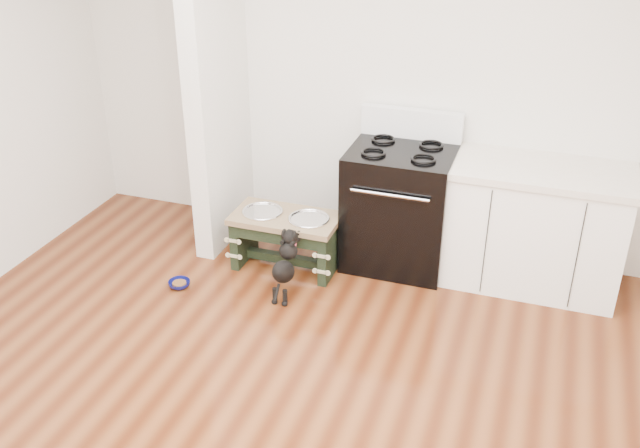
{
  "coord_description": "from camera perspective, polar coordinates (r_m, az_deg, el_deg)",
  "views": [
    {
      "loc": [
        1.24,
        -2.56,
        2.84
      ],
      "look_at": [
        -0.16,
        1.52,
        0.57
      ],
      "focal_mm": 40.0,
      "sensor_mm": 36.0,
      "label": 1
    }
  ],
  "objects": [
    {
      "name": "oven_range",
      "position": [
        5.36,
        6.39,
        1.51
      ],
      "size": [
        0.76,
        0.69,
        1.14
      ],
      "color": "black",
      "rests_on": "ground"
    },
    {
      "name": "ground",
      "position": [
        4.02,
        -5.1,
        -17.33
      ],
      "size": [
        5.0,
        5.0,
        0.0
      ],
      "primitive_type": "plane",
      "color": "#471D0C",
      "rests_on": "ground"
    },
    {
      "name": "cabinet_run",
      "position": [
        5.3,
        16.77,
        -0.23
      ],
      "size": [
        1.24,
        0.64,
        0.91
      ],
      "color": "white",
      "rests_on": "ground"
    },
    {
      "name": "partition_wall",
      "position": [
        5.45,
        -8.3,
        11.67
      ],
      "size": [
        0.15,
        0.8,
        2.7
      ],
      "primitive_type": "cube",
      "color": "silver",
      "rests_on": "ground"
    },
    {
      "name": "room_shell",
      "position": [
        3.09,
        -6.35,
        4.38
      ],
      "size": [
        5.0,
        5.0,
        5.0
      ],
      "color": "silver",
      "rests_on": "ground"
    },
    {
      "name": "floor_bowl",
      "position": [
        5.32,
        -11.19,
        -4.74
      ],
      "size": [
        0.19,
        0.19,
        0.05
      ],
      "rotation": [
        0.0,
        0.0,
        0.2
      ],
      "color": "#0B0E51",
      "rests_on": "ground"
    },
    {
      "name": "puppy",
      "position": [
        5.01,
        -2.79,
        -3.14
      ],
      "size": [
        0.14,
        0.41,
        0.48
      ],
      "color": "black",
      "rests_on": "ground"
    },
    {
      "name": "dog_feeder",
      "position": [
        5.33,
        -2.78,
        -0.56
      ],
      "size": [
        0.79,
        0.42,
        0.45
      ],
      "color": "black",
      "rests_on": "ground"
    }
  ]
}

